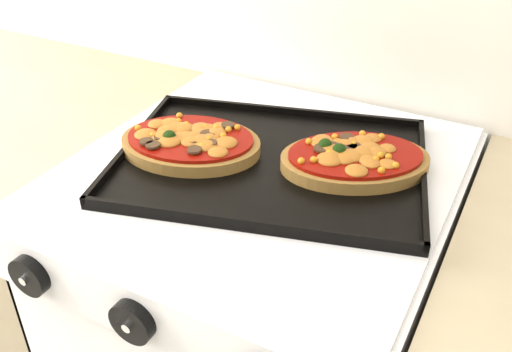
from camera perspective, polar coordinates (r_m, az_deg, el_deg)
The scene contains 6 objects.
control_panel at distance 0.75m, azimuth -10.47°, elevation -13.52°, with size 0.60×0.02×0.09m, color white.
knob_left at distance 0.85m, azimuth -21.70°, elevation -9.27°, with size 0.06×0.06×0.02m, color black.
knob_center at distance 0.75m, azimuth -12.26°, elevation -14.07°, with size 0.06×0.06×0.02m, color black.
baking_tray at distance 0.91m, azimuth 1.49°, elevation 1.60°, with size 0.48×0.35×0.02m, color black.
pizza_left at distance 0.94m, azimuth -6.56°, elevation 3.48°, with size 0.23×0.17×0.03m, color olive, non-canonical shape.
pizza_right at distance 0.90m, azimuth 9.87°, elevation 1.77°, with size 0.23×0.16×0.03m, color olive, non-canonical shape.
Camera 1 is at (0.35, 1.00, 1.39)m, focal length 40.00 mm.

